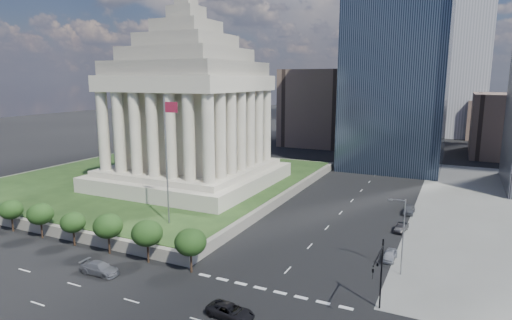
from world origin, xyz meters
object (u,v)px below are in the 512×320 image
Objects in this scene: war_memorial at (189,94)px; parked_sedan_near at (390,255)px; suv_grey at (100,268)px; parked_sedan_far at (409,209)px; street_lamp_north at (402,232)px; traffic_signal_ne at (379,270)px; pickup_truck at (230,311)px; flagpole at (167,154)px; parked_sedan_mid at (401,228)px.

war_memorial is 9.58× the size of parked_sedan_near.
suv_grey is 38.75m from parked_sedan_near.
war_memorial is 8.41× the size of parked_sedan_far.
traffic_signal_ne is at bearing -94.19° from street_lamp_north.
street_lamp_north is 2.16× the size of parked_sedan_far.
suv_grey is 54.51m from parked_sedan_far.
street_lamp_north is 23.82m from pickup_truck.
war_memorial is at bearing 154.08° from street_lamp_north.
street_lamp_north is 6.72m from parked_sedan_near.
traffic_signal_ne reaches higher than parked_sedan_far.
pickup_truck is at bearing -128.65° from street_lamp_north.
parked_sedan_mid is (33.33, 17.53, -12.44)m from flagpole.
traffic_signal_ne is at bearing -56.79° from pickup_truck.
parked_sedan_far is at bearing 91.55° from parked_sedan_near.
war_memorial reaches higher than parked_sedan_mid.
flagpole reaches higher than street_lamp_north.
street_lamp_north reaches higher than pickup_truck.
traffic_signal_ne is at bearing -36.42° from war_memorial.
parked_sedan_mid is 10.52m from parked_sedan_far.
parked_sedan_far reaches higher than pickup_truck.
flagpole is 35.94m from parked_sedan_near.
suv_grey is at bearing 91.66° from pickup_truck.
pickup_truck is (32.77, -41.20, -20.67)m from war_memorial.
traffic_signal_ne reaches higher than parked_sedan_mid.
pickup_truck is 1.30× the size of parked_sedan_near.
parked_sedan_far is (45.50, 4.04, -20.61)m from war_memorial.
war_memorial is 7.23× the size of suv_grey.
street_lamp_north reaches higher than parked_sedan_far.
traffic_signal_ne is 1.96× the size of parked_sedan_near.
flagpole is at bearing -139.02° from parked_sedan_far.
traffic_signal_ne is at bearing -81.02° from parked_sedan_mid.
suv_grey reaches higher than pickup_truck.
flagpole is at bearing 163.29° from traffic_signal_ne.
traffic_signal_ne is (46.50, -34.30, -16.15)m from war_memorial.
war_memorial is at bearing -174.02° from parked_sedan_far.
flagpole reaches higher than traffic_signal_ne.
parked_sedan_near is at bearing 93.70° from traffic_signal_ne.
war_memorial is 50.42m from parked_sedan_mid.
suv_grey is at bearing -72.17° from war_memorial.
parked_sedan_far is (-1.00, 38.35, -4.46)m from traffic_signal_ne.
street_lamp_north reaches higher than parked_sedan_near.
flagpole reaches higher than parked_sedan_near.
war_memorial reaches higher than pickup_truck.
traffic_signal_ne is 1.96× the size of parked_sedan_mid.
pickup_truck is at bearing -51.50° from war_memorial.
war_memorial is 56.56m from pickup_truck.
traffic_signal_ne reaches higher than parked_sedan_near.
traffic_signal_ne reaches higher than suv_grey.
flagpole is 35.95m from street_lamp_north.
traffic_signal_ne reaches higher than pickup_truck.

